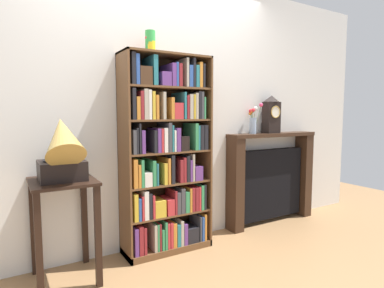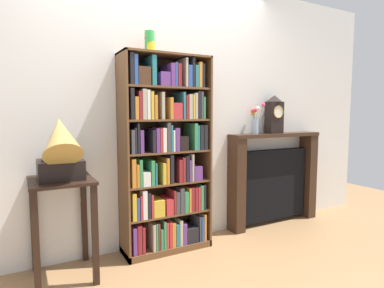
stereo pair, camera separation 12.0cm
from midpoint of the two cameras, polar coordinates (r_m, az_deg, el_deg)
name	(u,v)px [view 1 (the left image)]	position (r m, az deg, el deg)	size (l,w,h in m)	color
ground_plane	(173,255)	(3.07, -4.54, -19.26)	(8.17, 6.40, 0.02)	#997047
wall_back	(179,111)	(3.18, -3.47, 5.97)	(5.17, 0.08, 2.60)	silver
bookshelf	(166,160)	(2.92, -5.81, -2.91)	(0.81, 0.31, 1.79)	brown
cup_stack	(150,42)	(2.93, -8.70, 17.60)	(0.09, 0.09, 0.19)	yellow
side_table_left	(63,208)	(2.65, -23.24, -10.54)	(0.46, 0.51, 0.78)	black
gramophone	(63,149)	(2.50, -23.43, -0.91)	(0.32, 0.48, 0.55)	black
fireplace_mantel	(271,179)	(3.83, 13.03, -6.06)	(1.19, 0.20, 1.05)	#382316
mantel_clock	(271,114)	(3.72, 13.15, 5.20)	(0.18, 0.13, 0.43)	black
flower_vase	(253,120)	(3.55, 9.94, 4.17)	(0.13, 0.14, 0.34)	#99B2D1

